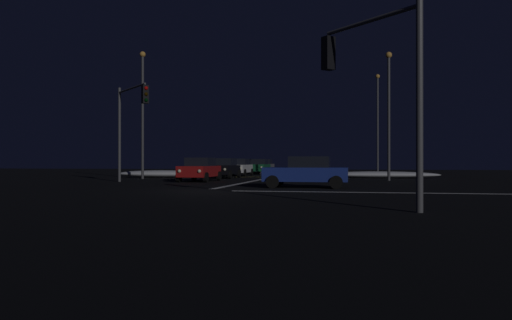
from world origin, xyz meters
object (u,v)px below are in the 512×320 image
object	(u,v)px
sedan_blue_crossing	(306,172)
sedan_gray	(264,166)
sedan_red	(200,169)
sedan_green	(259,166)
streetlamp_right_far	(378,117)
streetlamp_left_near	(143,106)
sedan_black	(224,168)
streetlamp_right_near	(389,106)
sedan_white	(239,167)
traffic_signal_nw	(130,114)
traffic_signal_se	(374,71)

from	to	relation	value
sedan_blue_crossing	sedan_gray	bearing A→B (deg)	103.94
sedan_red	sedan_green	distance (m)	19.29
streetlamp_right_far	streetlamp_left_near	size ratio (longest dim) A/B	1.04
sedan_black	streetlamp_right_near	size ratio (longest dim) A/B	0.49
sedan_red	sedan_green	world-z (taller)	same
streetlamp_right_near	sedan_black	bearing A→B (deg)	166.18
sedan_white	streetlamp_left_near	size ratio (longest dim) A/B	0.45
sedan_white	streetlamp_left_near	world-z (taller)	streetlamp_left_near
sedan_red	sedan_gray	world-z (taller)	same
traffic_signal_nw	streetlamp_right_near	distance (m)	17.27
sedan_blue_crossing	traffic_signal_nw	bearing A→B (deg)	162.41
sedan_gray	traffic_signal_se	world-z (taller)	traffic_signal_se
sedan_black	traffic_signal_se	bearing A→B (deg)	-65.78
sedan_gray	traffic_signal_nw	bearing A→B (deg)	-96.99
traffic_signal_nw	streetlamp_right_near	bearing A→B (deg)	22.37
traffic_signal_nw	streetlamp_right_far	distance (m)	27.67
traffic_signal_se	sedan_gray	bearing A→B (deg)	104.29
sedan_black	streetlamp_right_near	distance (m)	13.58
sedan_red	traffic_signal_nw	distance (m)	5.80
sedan_green	streetlamp_left_near	world-z (taller)	streetlamp_left_near
sedan_blue_crossing	traffic_signal_se	world-z (taller)	traffic_signal_se
sedan_green	sedan_red	bearing A→B (deg)	-90.99
sedan_black	sedan_green	world-z (taller)	same
sedan_white	streetlamp_left_near	distance (m)	11.49
sedan_red	sedan_gray	size ratio (longest dim) A/B	1.00
traffic_signal_se	sedan_blue_crossing	bearing A→B (deg)	105.35
sedan_blue_crossing	streetlamp_left_near	bearing A→B (deg)	142.72
sedan_white	streetlamp_right_near	bearing A→B (deg)	-35.44
sedan_green	sedan_gray	distance (m)	5.66
sedan_white	sedan_gray	xyz separation A→B (m)	(0.14, 12.36, 0.00)
sedan_gray	streetlamp_left_near	xyz separation A→B (m)	(-5.49, -21.37, 4.72)
streetlamp_left_near	streetlamp_right_near	xyz separation A→B (m)	(18.01, 0.00, -0.41)
traffic_signal_nw	traffic_signal_se	size ratio (longest dim) A/B	1.08
sedan_black	sedan_white	size ratio (longest dim) A/B	1.00
traffic_signal_se	traffic_signal_nw	bearing A→B (deg)	135.00
sedan_black	sedan_gray	distance (m)	18.29
traffic_signal_nw	streetlamp_right_far	size ratio (longest dim) A/B	0.61
sedan_green	streetlamp_right_near	world-z (taller)	streetlamp_right_near
sedan_blue_crossing	streetlamp_right_far	bearing A→B (deg)	79.78
sedan_red	sedan_blue_crossing	distance (m)	10.12
sedan_green	traffic_signal_nw	world-z (taller)	traffic_signal_nw
sedan_white	sedan_blue_crossing	distance (m)	20.73
streetlamp_right_near	traffic_signal_nw	bearing A→B (deg)	-157.63
sedan_blue_crossing	streetlamp_right_near	world-z (taller)	streetlamp_right_near
sedan_red	traffic_signal_se	size ratio (longest dim) A/B	0.76
sedan_red	streetlamp_left_near	distance (m)	8.15
sedan_black	streetlamp_right_near	world-z (taller)	streetlamp_right_near
sedan_black	sedan_gray	xyz separation A→B (m)	(-0.02, 18.29, 0.00)
streetlamp_right_far	traffic_signal_nw	bearing A→B (deg)	-125.25
sedan_black	traffic_signal_nw	distance (m)	10.80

